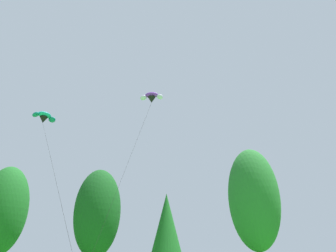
% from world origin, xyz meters
% --- Properties ---
extents(treeline_tree_c, '(5.34, 5.34, 13.11)m').
position_xyz_m(treeline_tree_c, '(-19.51, 42.13, 7.94)').
color(treeline_tree_c, '#472D19').
rests_on(treeline_tree_c, ground_plane).
extents(treeline_tree_d, '(5.07, 5.07, 12.10)m').
position_xyz_m(treeline_tree_d, '(-7.83, 40.78, 7.32)').
color(treeline_tree_d, '#472D19').
rests_on(treeline_tree_d, ground_plane).
extents(treeline_tree_e, '(3.79, 3.79, 9.97)m').
position_xyz_m(treeline_tree_e, '(-0.46, 44.40, 6.24)').
color(treeline_tree_e, '#472D19').
rests_on(treeline_tree_e, ground_plane).
extents(treeline_tree_f, '(5.85, 5.85, 15.02)m').
position_xyz_m(treeline_tree_f, '(9.82, 43.42, 9.09)').
color(treeline_tree_f, '#472D19').
rests_on(treeline_tree_f, ground_plane).
extents(parafoil_kite_high_purple, '(3.93, 8.41, 16.78)m').
position_xyz_m(parafoil_kite_high_purple, '(-1.09, 33.38, 17.36)').
color(parafoil_kite_high_purple, purple).
extents(parafoil_kite_mid_teal, '(11.31, 15.11, 14.93)m').
position_xyz_m(parafoil_kite_mid_teal, '(-12.31, 34.14, 15.96)').
color(parafoil_kite_mid_teal, teal).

